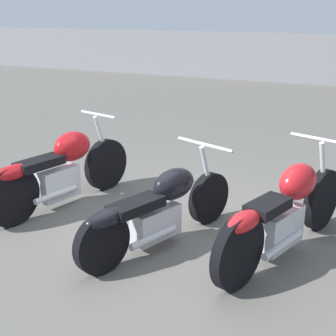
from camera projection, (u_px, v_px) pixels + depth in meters
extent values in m
plane|color=#5B5954|center=(162.00, 228.00, 5.14)|extent=(60.00, 60.00, 0.00)
cube|color=gray|center=(314.00, 60.00, 14.52)|extent=(40.00, 0.04, 1.55)
cylinder|color=black|center=(106.00, 164.00, 6.16)|extent=(0.26, 0.68, 0.67)
cylinder|color=black|center=(11.00, 197.00, 5.11)|extent=(0.26, 0.68, 0.67)
cube|color=silver|center=(59.00, 183.00, 5.59)|extent=(0.32, 0.55, 0.37)
ellipsoid|color=#AD1419|center=(72.00, 146.00, 5.64)|extent=(0.42, 0.56, 0.36)
cube|color=black|center=(39.00, 163.00, 5.31)|extent=(0.37, 0.61, 0.10)
ellipsoid|color=#AD1419|center=(13.00, 172.00, 5.06)|extent=(0.30, 0.48, 0.16)
cylinder|color=silver|center=(98.00, 115.00, 5.87)|extent=(0.59, 0.18, 0.04)
cylinder|color=silver|center=(102.00, 140.00, 6.02)|extent=(0.11, 0.26, 0.67)
cylinder|color=silver|center=(56.00, 194.00, 5.44)|extent=(0.21, 0.59, 0.07)
cylinder|color=black|center=(209.00, 198.00, 5.20)|extent=(0.29, 0.58, 0.58)
cylinder|color=black|center=(102.00, 244.00, 4.19)|extent=(0.29, 0.58, 0.58)
cube|color=silver|center=(156.00, 223.00, 4.66)|extent=(0.37, 0.57, 0.32)
ellipsoid|color=black|center=(174.00, 184.00, 4.72)|extent=(0.43, 0.58, 0.32)
cube|color=black|center=(136.00, 206.00, 4.40)|extent=(0.42, 0.61, 0.10)
ellipsoid|color=black|center=(105.00, 218.00, 4.15)|extent=(0.34, 0.48, 0.16)
cylinder|color=silver|center=(205.00, 145.00, 4.93)|extent=(0.71, 0.29, 0.04)
cylinder|color=silver|center=(207.00, 172.00, 5.06)|extent=(0.13, 0.25, 0.62)
cylinder|color=silver|center=(153.00, 237.00, 4.50)|extent=(0.26, 0.56, 0.07)
cylinder|color=black|center=(322.00, 199.00, 5.04)|extent=(0.31, 0.67, 0.67)
cylinder|color=black|center=(238.00, 252.00, 3.95)|extent=(0.31, 0.67, 0.67)
cube|color=silver|center=(281.00, 229.00, 4.45)|extent=(0.37, 0.60, 0.37)
ellipsoid|color=red|center=(298.00, 182.00, 4.51)|extent=(0.44, 0.57, 0.35)
cube|color=black|center=(268.00, 206.00, 4.16)|extent=(0.38, 0.52, 0.10)
ellipsoid|color=red|center=(243.00, 222.00, 3.90)|extent=(0.33, 0.48, 0.16)
cylinder|color=silver|center=(324.00, 140.00, 4.75)|extent=(0.72, 0.27, 0.04)
cylinder|color=silver|center=(323.00, 171.00, 4.90)|extent=(0.13, 0.26, 0.67)
cylinder|color=silver|center=(283.00, 245.00, 4.29)|extent=(0.27, 0.63, 0.07)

